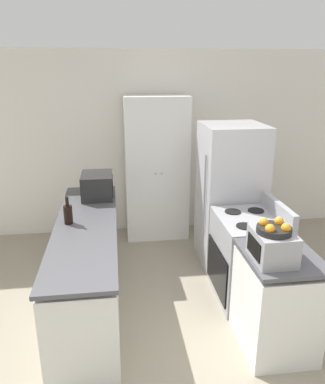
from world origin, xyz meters
TOP-DOWN VIEW (x-y plane):
  - wall_back at (0.00, 3.18)m, footprint 7.00×0.06m
  - counter_left at (-0.82, 1.30)m, footprint 0.60×2.41m
  - counter_right at (0.82, 0.45)m, footprint 0.60×0.71m
  - pantry_cabinet at (0.07, 2.90)m, footprint 0.87×0.50m
  - stove at (0.84, 1.22)m, footprint 0.66×0.80m
  - refrigerator at (0.87, 2.03)m, footprint 0.74×0.74m
  - microwave at (-0.73, 2.10)m, footprint 0.36×0.45m
  - wine_bottle at (-0.98, 1.34)m, footprint 0.09×0.09m
  - toaster_oven at (0.70, 0.38)m, footprint 0.31×0.38m
  - fruit_bowl at (0.69, 0.36)m, footprint 0.27×0.27m

SIDE VIEW (x-z plane):
  - counter_right at x=0.82m, z-range -0.02..0.88m
  - counter_left at x=-0.82m, z-range -0.02..0.88m
  - stove at x=0.84m, z-range -0.07..0.99m
  - refrigerator at x=0.87m, z-range 0.00..1.74m
  - wine_bottle at x=-0.98m, z-range 0.86..1.14m
  - pantry_cabinet at x=0.07m, z-range 0.00..2.00m
  - toaster_oven at x=0.70m, z-range 0.90..1.15m
  - microwave at x=-0.73m, z-range 0.90..1.18m
  - fruit_bowl at x=0.69m, z-range 1.13..1.24m
  - wall_back at x=0.00m, z-range 0.00..2.60m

